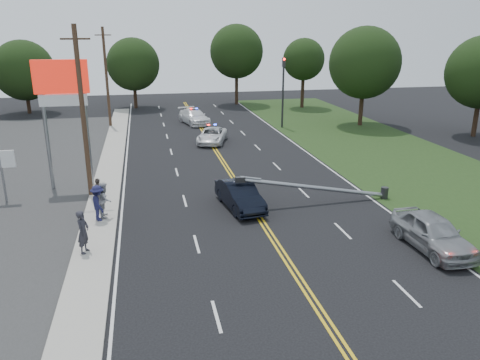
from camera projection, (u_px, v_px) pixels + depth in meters
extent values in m
plane|color=black|center=(298.00, 278.00, 19.12)|extent=(120.00, 120.00, 0.00)
cube|color=#A7A397|center=(103.00, 206.00, 26.78)|extent=(1.80, 70.00, 0.12)
cube|color=#1D3314|center=(444.00, 182.00, 31.06)|extent=(12.00, 80.00, 0.01)
cube|color=gold|center=(246.00, 196.00, 28.43)|extent=(0.36, 80.00, 0.00)
cylinder|color=gray|center=(47.00, 135.00, 28.82)|extent=(0.24, 0.24, 7.00)
cylinder|color=gray|center=(87.00, 133.00, 29.29)|extent=(0.24, 0.24, 7.00)
cube|color=red|center=(61.00, 77.00, 27.98)|extent=(3.20, 0.35, 2.00)
cube|color=white|center=(63.00, 100.00, 28.41)|extent=(2.80, 0.30, 0.70)
cylinder|color=gray|center=(3.00, 179.00, 27.15)|extent=(0.14, 0.14, 2.80)
cube|color=white|center=(0.00, 159.00, 26.78)|extent=(1.60, 0.12, 1.00)
cylinder|color=#2D2D30|center=(283.00, 94.00, 47.62)|extent=(0.20, 0.20, 7.00)
cube|color=#2D2D30|center=(284.00, 62.00, 46.67)|extent=(0.28, 0.28, 0.90)
sphere|color=#FF0C07|center=(284.00, 59.00, 46.43)|extent=(0.22, 0.22, 0.22)
cylinder|color=#2D2D30|center=(384.00, 193.00, 28.04)|extent=(0.44, 0.44, 0.70)
cylinder|color=gray|center=(315.00, 188.00, 26.99)|extent=(8.90, 0.24, 1.80)
cube|color=#2D2D30|center=(240.00, 180.00, 25.89)|extent=(0.55, 0.32, 0.30)
cylinder|color=#382619|center=(83.00, 115.00, 26.98)|extent=(0.28, 0.28, 10.00)
cube|color=#382619|center=(75.00, 39.00, 25.70)|extent=(1.60, 0.10, 0.10)
cylinder|color=#382619|center=(107.00, 78.00, 47.49)|extent=(0.28, 0.28, 10.00)
cube|color=#382619|center=(103.00, 35.00, 46.20)|extent=(1.60, 0.10, 0.10)
cylinder|color=black|center=(28.00, 101.00, 56.50)|extent=(0.44, 0.44, 2.97)
sphere|color=black|center=(24.00, 70.00, 55.40)|extent=(7.08, 7.08, 7.08)
cylinder|color=black|center=(135.00, 96.00, 60.30)|extent=(0.44, 0.44, 3.21)
sphere|color=black|center=(133.00, 64.00, 59.10)|extent=(6.60, 6.60, 6.60)
cylinder|color=black|center=(237.00, 89.00, 63.33)|extent=(0.44, 0.44, 4.05)
sphere|color=black|center=(236.00, 51.00, 61.82)|extent=(7.04, 7.04, 7.04)
cylinder|color=black|center=(302.00, 94.00, 60.74)|extent=(0.44, 0.44, 3.55)
sphere|color=black|center=(304.00, 59.00, 59.41)|extent=(5.28, 5.28, 5.28)
cylinder|color=black|center=(361.00, 108.00, 49.26)|extent=(0.44, 0.44, 3.76)
sphere|color=black|center=(365.00, 63.00, 47.86)|extent=(7.30, 7.30, 7.30)
cylinder|color=black|center=(476.00, 118.00, 44.09)|extent=(0.44, 0.44, 3.47)
imported|color=black|center=(240.00, 195.00, 26.41)|extent=(2.26, 4.76, 1.51)
imported|color=gray|center=(433.00, 232.00, 21.40)|extent=(2.04, 4.87, 1.64)
imported|color=silver|center=(212.00, 136.00, 41.83)|extent=(3.58, 5.21, 1.32)
imported|color=white|center=(194.00, 117.00, 50.34)|extent=(3.40, 5.71, 1.55)
imported|color=#2A2931|center=(83.00, 232.00, 20.76)|extent=(0.68, 0.84, 1.99)
imported|color=#A1A1A6|center=(105.00, 199.00, 24.86)|extent=(0.76, 0.96, 1.89)
imported|color=#191A3F|center=(98.00, 203.00, 24.32)|extent=(1.09, 1.40, 1.91)
imported|color=#5D514B|center=(98.00, 193.00, 26.26)|extent=(0.58, 1.03, 1.66)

